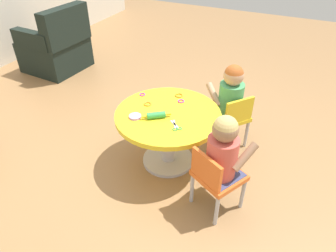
{
  "coord_description": "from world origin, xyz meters",
  "views": [
    {
      "loc": [
        -1.84,
        -0.88,
        1.83
      ],
      "look_at": [
        0.0,
        0.0,
        0.38
      ],
      "focal_mm": 32.94,
      "sensor_mm": 36.0,
      "label": 1
    }
  ],
  "objects_px": {
    "child_chair_right": "(231,117)",
    "armchair_dark": "(57,47)",
    "child_chair_left": "(216,177)",
    "craft_scissors": "(176,127)",
    "seated_child_right": "(231,93)",
    "rolling_pin": "(156,115)",
    "craft_table": "(168,126)",
    "seated_child_left": "(223,149)"
  },
  "relations": [
    {
      "from": "seated_child_left",
      "to": "child_chair_right",
      "type": "xyz_separation_m",
      "value": [
        0.73,
        0.13,
        -0.23
      ]
    },
    {
      "from": "armchair_dark",
      "to": "craft_scissors",
      "type": "bearing_deg",
      "value": -118.06
    },
    {
      "from": "child_chair_left",
      "to": "armchair_dark",
      "type": "xyz_separation_m",
      "value": [
        1.38,
        2.66,
        0.0
      ]
    },
    {
      "from": "seated_child_left",
      "to": "armchair_dark",
      "type": "distance_m",
      "value": 3.01
    },
    {
      "from": "armchair_dark",
      "to": "child_chair_left",
      "type": "bearing_deg",
      "value": -117.46
    },
    {
      "from": "craft_table",
      "to": "seated_child_left",
      "type": "distance_m",
      "value": 0.62
    },
    {
      "from": "armchair_dark",
      "to": "rolling_pin",
      "type": "xyz_separation_m",
      "value": [
        -1.17,
        -2.09,
        0.22
      ]
    },
    {
      "from": "child_chair_left",
      "to": "craft_scissors",
      "type": "relative_size",
      "value": 4.0
    },
    {
      "from": "rolling_pin",
      "to": "craft_scissors",
      "type": "xyz_separation_m",
      "value": [
        -0.04,
        -0.19,
        -0.02
      ]
    },
    {
      "from": "craft_table",
      "to": "child_chair_right",
      "type": "xyz_separation_m",
      "value": [
        0.45,
        -0.4,
        -0.07
      ]
    },
    {
      "from": "child_chair_right",
      "to": "seated_child_right",
      "type": "relative_size",
      "value": 1.05
    },
    {
      "from": "child_chair_right",
      "to": "craft_scissors",
      "type": "bearing_deg",
      "value": 155.88
    },
    {
      "from": "child_chair_right",
      "to": "craft_table",
      "type": "bearing_deg",
      "value": 138.25
    },
    {
      "from": "seated_child_left",
      "to": "rolling_pin",
      "type": "height_order",
      "value": "seated_child_left"
    },
    {
      "from": "child_chair_right",
      "to": "armchair_dark",
      "type": "xyz_separation_m",
      "value": [
        0.62,
        2.55,
        0.0
      ]
    },
    {
      "from": "rolling_pin",
      "to": "craft_table",
      "type": "bearing_deg",
      "value": -27.78
    },
    {
      "from": "seated_child_left",
      "to": "rolling_pin",
      "type": "relative_size",
      "value": 2.6
    },
    {
      "from": "child_chair_left",
      "to": "armchair_dark",
      "type": "distance_m",
      "value": 3.0
    },
    {
      "from": "child_chair_right",
      "to": "rolling_pin",
      "type": "bearing_deg",
      "value": 140.45
    },
    {
      "from": "child_chair_left",
      "to": "craft_scissors",
      "type": "distance_m",
      "value": 0.46
    },
    {
      "from": "craft_table",
      "to": "child_chair_left",
      "type": "relative_size",
      "value": 1.58
    },
    {
      "from": "seated_child_right",
      "to": "craft_scissors",
      "type": "height_order",
      "value": "seated_child_right"
    },
    {
      "from": "seated_child_left",
      "to": "craft_scissors",
      "type": "relative_size",
      "value": 3.81
    },
    {
      "from": "craft_table",
      "to": "craft_scissors",
      "type": "height_order",
      "value": "craft_scissors"
    },
    {
      "from": "child_chair_right",
      "to": "rolling_pin",
      "type": "relative_size",
      "value": 2.73
    },
    {
      "from": "seated_child_right",
      "to": "rolling_pin",
      "type": "xyz_separation_m",
      "value": [
        -0.58,
        0.42,
        -0.01
      ]
    },
    {
      "from": "rolling_pin",
      "to": "child_chair_right",
      "type": "bearing_deg",
      "value": -39.55
    },
    {
      "from": "armchair_dark",
      "to": "rolling_pin",
      "type": "distance_m",
      "value": 2.41
    },
    {
      "from": "child_chair_right",
      "to": "seated_child_right",
      "type": "distance_m",
      "value": 0.23
    },
    {
      "from": "seated_child_left",
      "to": "child_chair_right",
      "type": "height_order",
      "value": "seated_child_left"
    },
    {
      "from": "child_chair_left",
      "to": "seated_child_right",
      "type": "distance_m",
      "value": 0.83
    },
    {
      "from": "craft_scissors",
      "to": "craft_table",
      "type": "bearing_deg",
      "value": 42.87
    },
    {
      "from": "seated_child_left",
      "to": "seated_child_right",
      "type": "xyz_separation_m",
      "value": [
        0.75,
        0.16,
        0.0
      ]
    },
    {
      "from": "armchair_dark",
      "to": "rolling_pin",
      "type": "height_order",
      "value": "armchair_dark"
    },
    {
      "from": "seated_child_right",
      "to": "craft_scissors",
      "type": "distance_m",
      "value": 0.66
    },
    {
      "from": "child_chair_right",
      "to": "rolling_pin",
      "type": "height_order",
      "value": "rolling_pin"
    },
    {
      "from": "seated_child_right",
      "to": "craft_table",
      "type": "bearing_deg",
      "value": 142.03
    },
    {
      "from": "craft_table",
      "to": "armchair_dark",
      "type": "bearing_deg",
      "value": 63.49
    },
    {
      "from": "seated_child_right",
      "to": "armchair_dark",
      "type": "bearing_deg",
      "value": 76.7
    },
    {
      "from": "child_chair_left",
      "to": "seated_child_left",
      "type": "xyz_separation_m",
      "value": [
        0.04,
        -0.02,
        0.23
      ]
    },
    {
      "from": "craft_table",
      "to": "armchair_dark",
      "type": "height_order",
      "value": "armchair_dark"
    },
    {
      "from": "craft_table",
      "to": "craft_scissors",
      "type": "relative_size",
      "value": 6.31
    }
  ]
}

